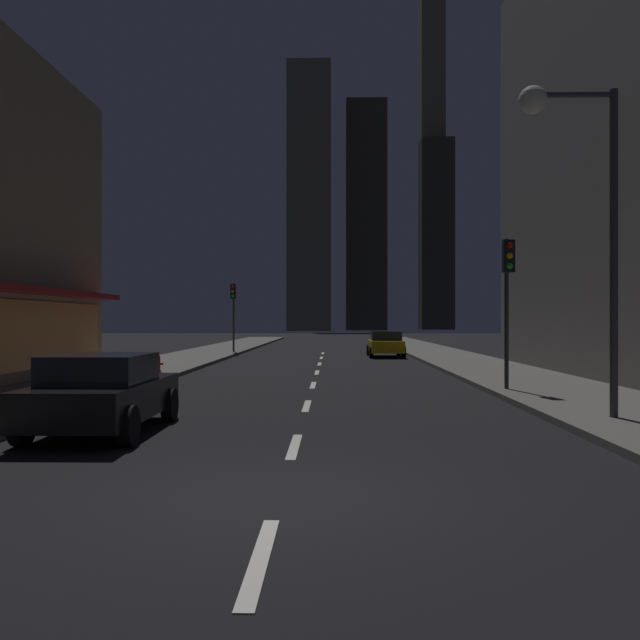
{
  "coord_description": "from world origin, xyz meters",
  "views": [
    {
      "loc": [
        0.63,
        -7.83,
        2.07
      ],
      "look_at": [
        0.0,
        25.09,
        2.08
      ],
      "focal_mm": 37.96,
      "sensor_mm": 36.0,
      "label": 1
    }
  ],
  "objects_px": {
    "car_parked_far": "(385,344)",
    "street_lamp_right": "(572,169)",
    "car_parked_near": "(103,392)",
    "fire_hydrant_far_left": "(157,364)",
    "traffic_light_near_right": "(508,280)",
    "traffic_light_far_left": "(233,302)"
  },
  "relations": [
    {
      "from": "car_parked_far",
      "to": "traffic_light_near_right",
      "type": "distance_m",
      "value": 19.55
    },
    {
      "from": "fire_hydrant_far_left",
      "to": "street_lamp_right",
      "type": "xyz_separation_m",
      "value": [
        11.28,
        -11.49,
        4.61
      ]
    },
    {
      "from": "traffic_light_far_left",
      "to": "fire_hydrant_far_left",
      "type": "bearing_deg",
      "value": -91.39
    },
    {
      "from": "car_parked_near",
      "to": "car_parked_far",
      "type": "height_order",
      "value": "same"
    },
    {
      "from": "car_parked_far",
      "to": "traffic_light_near_right",
      "type": "relative_size",
      "value": 1.01
    },
    {
      "from": "car_parked_far",
      "to": "traffic_light_near_right",
      "type": "bearing_deg",
      "value": -84.38
    },
    {
      "from": "car_parked_far",
      "to": "traffic_light_near_right",
      "type": "xyz_separation_m",
      "value": [
        1.9,
        -19.3,
        2.45
      ]
    },
    {
      "from": "car_parked_near",
      "to": "fire_hydrant_far_left",
      "type": "xyz_separation_m",
      "value": [
        -2.3,
        12.64,
        -0.29
      ]
    },
    {
      "from": "car_parked_far",
      "to": "street_lamp_right",
      "type": "xyz_separation_m",
      "value": [
        1.78,
        -24.7,
        4.33
      ]
    },
    {
      "from": "car_parked_near",
      "to": "traffic_light_far_left",
      "type": "height_order",
      "value": "traffic_light_far_left"
    },
    {
      "from": "car_parked_far",
      "to": "car_parked_near",
      "type": "bearing_deg",
      "value": -105.56
    },
    {
      "from": "traffic_light_near_right",
      "to": "traffic_light_far_left",
      "type": "xyz_separation_m",
      "value": [
        -11.0,
        22.52,
        0.0
      ]
    },
    {
      "from": "fire_hydrant_far_left",
      "to": "street_lamp_right",
      "type": "height_order",
      "value": "street_lamp_right"
    },
    {
      "from": "fire_hydrant_far_left",
      "to": "traffic_light_far_left",
      "type": "xyz_separation_m",
      "value": [
        0.4,
        16.43,
        2.74
      ]
    },
    {
      "from": "traffic_light_near_right",
      "to": "street_lamp_right",
      "type": "distance_m",
      "value": 5.72
    },
    {
      "from": "car_parked_near",
      "to": "traffic_light_near_right",
      "type": "relative_size",
      "value": 1.01
    },
    {
      "from": "fire_hydrant_far_left",
      "to": "traffic_light_far_left",
      "type": "distance_m",
      "value": 16.67
    },
    {
      "from": "car_parked_near",
      "to": "car_parked_far",
      "type": "relative_size",
      "value": 1.0
    },
    {
      "from": "car_parked_near",
      "to": "car_parked_far",
      "type": "bearing_deg",
      "value": 74.44
    },
    {
      "from": "traffic_light_far_left",
      "to": "traffic_light_near_right",
      "type": "bearing_deg",
      "value": -63.97
    },
    {
      "from": "traffic_light_far_left",
      "to": "street_lamp_right",
      "type": "bearing_deg",
      "value": -68.71
    },
    {
      "from": "fire_hydrant_far_left",
      "to": "car_parked_far",
      "type": "bearing_deg",
      "value": 54.29
    }
  ]
}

